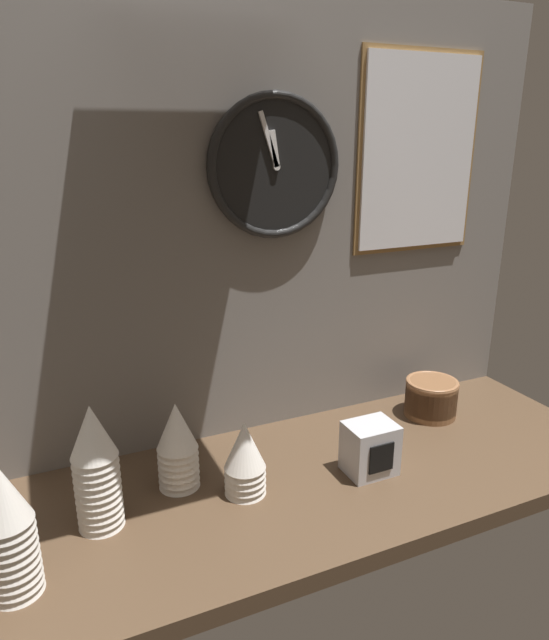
{
  "coord_description": "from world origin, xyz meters",
  "views": [
    {
      "loc": [
        -0.49,
        -0.99,
        0.73
      ],
      "look_at": [
        -0.03,
        0.04,
        0.36
      ],
      "focal_mm": 32.0,
      "sensor_mm": 36.0,
      "label": 1
    }
  ],
  "objects_px": {
    "cup_stack_center": "(245,458)",
    "menu_board": "(419,154)",
    "cup_stack_left": "(96,467)",
    "wall_clock": "(275,167)",
    "cup_stack_center_left": "(177,445)",
    "napkin_dispenser": "(370,448)",
    "cup_stack_far_left": "(7,530)",
    "bowl_stack_far_right": "(431,397)"
  },
  "relations": [
    {
      "from": "cup_stack_center",
      "to": "menu_board",
      "type": "height_order",
      "value": "menu_board"
    },
    {
      "from": "menu_board",
      "to": "cup_stack_center",
      "type": "bearing_deg",
      "value": -156.75
    },
    {
      "from": "cup_stack_left",
      "to": "wall_clock",
      "type": "relative_size",
      "value": 0.8
    },
    {
      "from": "cup_stack_center",
      "to": "cup_stack_center_left",
      "type": "relative_size",
      "value": 0.84
    },
    {
      "from": "cup_stack_left",
      "to": "napkin_dispenser",
      "type": "distance_m",
      "value": 0.59
    },
    {
      "from": "cup_stack_far_left",
      "to": "wall_clock",
      "type": "bearing_deg",
      "value": 28.55
    },
    {
      "from": "wall_clock",
      "to": "menu_board",
      "type": "distance_m",
      "value": 0.41
    },
    {
      "from": "wall_clock",
      "to": "napkin_dispenser",
      "type": "xyz_separation_m",
      "value": [
        0.11,
        -0.28,
        -0.6
      ]
    },
    {
      "from": "cup_stack_center",
      "to": "cup_stack_far_left",
      "type": "height_order",
      "value": "cup_stack_far_left"
    },
    {
      "from": "cup_stack_left",
      "to": "bowl_stack_far_right",
      "type": "relative_size",
      "value": 1.85
    },
    {
      "from": "bowl_stack_far_right",
      "to": "wall_clock",
      "type": "xyz_separation_m",
      "value": [
        -0.41,
        0.12,
        0.61
      ]
    },
    {
      "from": "menu_board",
      "to": "cup_stack_left",
      "type": "bearing_deg",
      "value": -165.09
    },
    {
      "from": "cup_stack_center",
      "to": "wall_clock",
      "type": "relative_size",
      "value": 0.51
    },
    {
      "from": "cup_stack_center",
      "to": "cup_stack_center_left",
      "type": "xyz_separation_m",
      "value": [
        -0.12,
        0.08,
        0.02
      ]
    },
    {
      "from": "cup_stack_center_left",
      "to": "bowl_stack_far_right",
      "type": "xyz_separation_m",
      "value": [
        0.71,
        0.04,
        -0.05
      ]
    },
    {
      "from": "cup_stack_center",
      "to": "menu_board",
      "type": "distance_m",
      "value": 0.87
    },
    {
      "from": "cup_stack_center",
      "to": "cup_stack_far_left",
      "type": "relative_size",
      "value": 0.68
    },
    {
      "from": "cup_stack_left",
      "to": "menu_board",
      "type": "distance_m",
      "value": 1.07
    },
    {
      "from": "cup_stack_left",
      "to": "cup_stack_center_left",
      "type": "relative_size",
      "value": 1.31
    },
    {
      "from": "cup_stack_center_left",
      "to": "wall_clock",
      "type": "height_order",
      "value": "wall_clock"
    },
    {
      "from": "cup_stack_center",
      "to": "cup_stack_center_left",
      "type": "distance_m",
      "value": 0.15
    },
    {
      "from": "napkin_dispenser",
      "to": "wall_clock",
      "type": "bearing_deg",
      "value": 110.62
    },
    {
      "from": "wall_clock",
      "to": "menu_board",
      "type": "relative_size",
      "value": 0.66
    },
    {
      "from": "wall_clock",
      "to": "cup_stack_center",
      "type": "bearing_deg",
      "value": -126.4
    },
    {
      "from": "cup_stack_center_left",
      "to": "cup_stack_far_left",
      "type": "xyz_separation_m",
      "value": [
        -0.33,
        -0.18,
        0.02
      ]
    },
    {
      "from": "cup_stack_center",
      "to": "napkin_dispenser",
      "type": "distance_m",
      "value": 0.29
    },
    {
      "from": "cup_stack_center_left",
      "to": "bowl_stack_far_right",
      "type": "distance_m",
      "value": 0.71
    },
    {
      "from": "bowl_stack_far_right",
      "to": "cup_stack_center_left",
      "type": "bearing_deg",
      "value": -176.73
    },
    {
      "from": "cup_stack_left",
      "to": "cup_stack_far_left",
      "type": "distance_m",
      "value": 0.19
    },
    {
      "from": "cup_stack_center",
      "to": "bowl_stack_far_right",
      "type": "bearing_deg",
      "value": 11.81
    },
    {
      "from": "cup_stack_left",
      "to": "cup_stack_center_left",
      "type": "bearing_deg",
      "value": 20.65
    },
    {
      "from": "menu_board",
      "to": "napkin_dispenser",
      "type": "xyz_separation_m",
      "value": [
        -0.3,
        -0.29,
        -0.62
      ]
    },
    {
      "from": "bowl_stack_far_right",
      "to": "wall_clock",
      "type": "height_order",
      "value": "wall_clock"
    },
    {
      "from": "cup_stack_center",
      "to": "napkin_dispenser",
      "type": "relative_size",
      "value": 1.41
    },
    {
      "from": "menu_board",
      "to": "bowl_stack_far_right",
      "type": "bearing_deg",
      "value": -88.44
    },
    {
      "from": "napkin_dispenser",
      "to": "menu_board",
      "type": "bearing_deg",
      "value": 44.27
    },
    {
      "from": "bowl_stack_far_right",
      "to": "cup_stack_center",
      "type": "bearing_deg",
      "value": -168.19
    },
    {
      "from": "bowl_stack_far_right",
      "to": "menu_board",
      "type": "xyz_separation_m",
      "value": [
        -0.0,
        0.13,
        0.63
      ]
    },
    {
      "from": "cup_stack_center_left",
      "to": "menu_board",
      "type": "relative_size",
      "value": 0.4
    },
    {
      "from": "bowl_stack_far_right",
      "to": "wall_clock",
      "type": "bearing_deg",
      "value": 163.75
    },
    {
      "from": "cup_stack_center_left",
      "to": "wall_clock",
      "type": "xyz_separation_m",
      "value": [
        0.3,
        0.16,
        0.56
      ]
    },
    {
      "from": "cup_stack_center_left",
      "to": "menu_board",
      "type": "bearing_deg",
      "value": 13.44
    }
  ]
}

